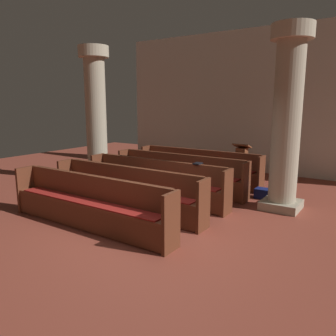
{
  "coord_description": "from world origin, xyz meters",
  "views": [
    {
      "loc": [
        3.51,
        -4.54,
        2.24
      ],
      "look_at": [
        -0.71,
        1.77,
        0.75
      ],
      "focal_mm": 35.9,
      "sensor_mm": 36.0,
      "label": 1
    }
  ],
  "objects_px": {
    "pew_row_0": "(198,166)",
    "pillar_aisle_side": "(287,117)",
    "pew_row_3": "(126,189)",
    "pew_row_4": "(88,201)",
    "hymn_book": "(198,163)",
    "pew_row_2": "(155,179)",
    "lectern": "(241,165)",
    "kneeler_box_navy": "(263,194)",
    "pew_row_1": "(179,172)",
    "pillar_far_side": "(96,113)"
  },
  "relations": [
    {
      "from": "pew_row_0",
      "to": "pillar_aisle_side",
      "type": "relative_size",
      "value": 0.98
    },
    {
      "from": "pew_row_3",
      "to": "pew_row_4",
      "type": "relative_size",
      "value": 1.0
    },
    {
      "from": "pew_row_4",
      "to": "hymn_book",
      "type": "bearing_deg",
      "value": 65.92
    },
    {
      "from": "pew_row_0",
      "to": "pew_row_2",
      "type": "xyz_separation_m",
      "value": [
        0.0,
        -2.05,
        0.0
      ]
    },
    {
      "from": "hymn_book",
      "to": "pew_row_3",
      "type": "bearing_deg",
      "value": -129.46
    },
    {
      "from": "pew_row_3",
      "to": "hymn_book",
      "type": "bearing_deg",
      "value": 50.54
    },
    {
      "from": "pillar_aisle_side",
      "to": "hymn_book",
      "type": "xyz_separation_m",
      "value": [
        -1.6,
        -0.8,
        -1.0
      ]
    },
    {
      "from": "lectern",
      "to": "pew_row_2",
      "type": "bearing_deg",
      "value": -105.87
    },
    {
      "from": "pew_row_0",
      "to": "hymn_book",
      "type": "distance_m",
      "value": 2.16
    },
    {
      "from": "pew_row_0",
      "to": "kneeler_box_navy",
      "type": "relative_size",
      "value": 9.69
    },
    {
      "from": "pew_row_0",
      "to": "hymn_book",
      "type": "relative_size",
      "value": 18.14
    },
    {
      "from": "pew_row_0",
      "to": "kneeler_box_navy",
      "type": "height_order",
      "value": "pew_row_0"
    },
    {
      "from": "pew_row_2",
      "to": "pew_row_0",
      "type": "bearing_deg",
      "value": 90.0
    },
    {
      "from": "pew_row_4",
      "to": "pew_row_0",
      "type": "bearing_deg",
      "value": 90.0
    },
    {
      "from": "pew_row_4",
      "to": "pew_row_1",
      "type": "bearing_deg",
      "value": 90.0
    },
    {
      "from": "pew_row_1",
      "to": "pew_row_2",
      "type": "bearing_deg",
      "value": -90.0
    },
    {
      "from": "pillar_aisle_side",
      "to": "pew_row_1",
      "type": "bearing_deg",
      "value": 179.27
    },
    {
      "from": "pillar_far_side",
      "to": "kneeler_box_navy",
      "type": "bearing_deg",
      "value": 10.5
    },
    {
      "from": "pillar_far_side",
      "to": "pew_row_0",
      "type": "bearing_deg",
      "value": 27.57
    },
    {
      "from": "pew_row_2",
      "to": "pillar_far_side",
      "type": "height_order",
      "value": "pillar_far_side"
    },
    {
      "from": "pew_row_2",
      "to": "pillar_aisle_side",
      "type": "relative_size",
      "value": 0.98
    },
    {
      "from": "lectern",
      "to": "hymn_book",
      "type": "relative_size",
      "value": 5.38
    },
    {
      "from": "pew_row_0",
      "to": "pew_row_4",
      "type": "bearing_deg",
      "value": -90.0
    },
    {
      "from": "pew_row_2",
      "to": "hymn_book",
      "type": "distance_m",
      "value": 1.11
    },
    {
      "from": "pillar_far_side",
      "to": "lectern",
      "type": "height_order",
      "value": "pillar_far_side"
    },
    {
      "from": "pew_row_1",
      "to": "pillar_aisle_side",
      "type": "relative_size",
      "value": 0.98
    },
    {
      "from": "pew_row_3",
      "to": "kneeler_box_navy",
      "type": "bearing_deg",
      "value": 51.92
    },
    {
      "from": "pew_row_1",
      "to": "lectern",
      "type": "distance_m",
      "value": 2.22
    },
    {
      "from": "pew_row_1",
      "to": "pew_row_3",
      "type": "height_order",
      "value": "same"
    },
    {
      "from": "pew_row_4",
      "to": "pillar_aisle_side",
      "type": "relative_size",
      "value": 0.98
    },
    {
      "from": "pew_row_3",
      "to": "lectern",
      "type": "relative_size",
      "value": 3.37
    },
    {
      "from": "pew_row_1",
      "to": "pillar_aisle_side",
      "type": "distance_m",
      "value": 2.97
    },
    {
      "from": "pew_row_1",
      "to": "pew_row_3",
      "type": "distance_m",
      "value": 2.05
    },
    {
      "from": "pew_row_4",
      "to": "pillar_far_side",
      "type": "relative_size",
      "value": 0.98
    },
    {
      "from": "pew_row_4",
      "to": "lectern",
      "type": "bearing_deg",
      "value": 80.34
    },
    {
      "from": "pew_row_3",
      "to": "pillar_aisle_side",
      "type": "distance_m",
      "value": 3.59
    },
    {
      "from": "pew_row_3",
      "to": "pillar_far_side",
      "type": "xyz_separation_m",
      "value": [
        -2.55,
        1.74,
        1.44
      ]
    },
    {
      "from": "pew_row_0",
      "to": "pillar_aisle_side",
      "type": "bearing_deg",
      "value": -22.14
    },
    {
      "from": "pillar_aisle_side",
      "to": "pillar_far_side",
      "type": "height_order",
      "value": "same"
    },
    {
      "from": "pew_row_0",
      "to": "lectern",
      "type": "xyz_separation_m",
      "value": [
        0.87,
        1.01,
        -0.05
      ]
    },
    {
      "from": "lectern",
      "to": "pew_row_3",
      "type": "bearing_deg",
      "value": -102.02
    },
    {
      "from": "pew_row_1",
      "to": "pew_row_2",
      "type": "xyz_separation_m",
      "value": [
        0.0,
        -1.03,
        0.0
      ]
    },
    {
      "from": "pew_row_0",
      "to": "lectern",
      "type": "bearing_deg",
      "value": 49.31
    },
    {
      "from": "lectern",
      "to": "kneeler_box_navy",
      "type": "bearing_deg",
      "value": -52.18
    },
    {
      "from": "pew_row_1",
      "to": "lectern",
      "type": "bearing_deg",
      "value": 66.87
    },
    {
      "from": "pew_row_1",
      "to": "pew_row_0",
      "type": "bearing_deg",
      "value": 90.0
    },
    {
      "from": "pew_row_4",
      "to": "lectern",
      "type": "height_order",
      "value": "lectern"
    },
    {
      "from": "pillar_aisle_side",
      "to": "pew_row_4",
      "type": "bearing_deg",
      "value": -130.54
    },
    {
      "from": "pew_row_3",
      "to": "pillar_aisle_side",
      "type": "relative_size",
      "value": 0.98
    },
    {
      "from": "pew_row_1",
      "to": "hymn_book",
      "type": "bearing_deg",
      "value": -39.75
    }
  ]
}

